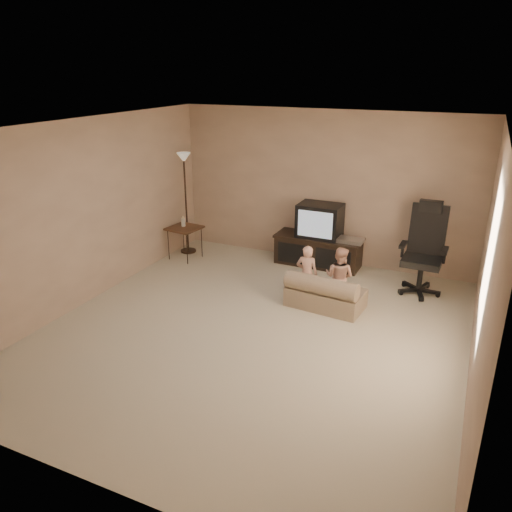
% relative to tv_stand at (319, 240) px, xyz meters
% --- Properties ---
extents(floor, '(5.50, 5.50, 0.00)m').
position_rel_tv_stand_xyz_m(floor, '(-0.04, -2.49, -0.43)').
color(floor, beige).
rests_on(floor, ground).
extents(room_shell, '(5.50, 5.50, 5.50)m').
position_rel_tv_stand_xyz_m(room_shell, '(-0.04, -2.49, 1.09)').
color(room_shell, silver).
rests_on(room_shell, floor).
extents(tv_stand, '(1.46, 0.55, 1.04)m').
position_rel_tv_stand_xyz_m(tv_stand, '(0.00, 0.00, 0.00)').
color(tv_stand, black).
rests_on(tv_stand, floor).
extents(office_chair, '(0.66, 0.67, 1.34)m').
position_rel_tv_stand_xyz_m(office_chair, '(1.69, -0.39, 0.05)').
color(office_chair, black).
rests_on(office_chair, floor).
extents(side_table, '(0.56, 0.56, 0.75)m').
position_rel_tv_stand_xyz_m(side_table, '(-2.19, -0.65, 0.11)').
color(side_table, brown).
rests_on(side_table, floor).
extents(floor_lamp, '(0.27, 0.27, 1.76)m').
position_rel_tv_stand_xyz_m(floor_lamp, '(-2.31, -0.36, 0.85)').
color(floor_lamp, black).
rests_on(floor_lamp, floor).
extents(child_sofa, '(1.07, 0.67, 0.50)m').
position_rel_tv_stand_xyz_m(child_sofa, '(0.56, -1.50, -0.23)').
color(child_sofa, tan).
rests_on(child_sofa, floor).
extents(toddler_left, '(0.33, 0.25, 0.83)m').
position_rel_tv_stand_xyz_m(toddler_left, '(0.27, -1.41, -0.01)').
color(toddler_left, tan).
rests_on(toddler_left, floor).
extents(toddler_right, '(0.45, 0.29, 0.86)m').
position_rel_tv_stand_xyz_m(toddler_right, '(0.71, -1.35, -0.00)').
color(toddler_right, tan).
rests_on(toddler_right, floor).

